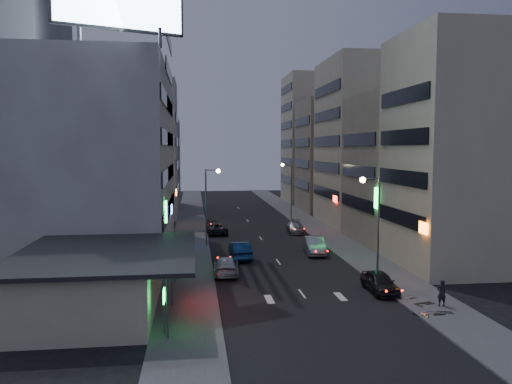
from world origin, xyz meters
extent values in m
plane|color=black|center=(0.00, 0.00, 0.00)|extent=(180.00, 180.00, 0.00)
cube|color=#4C4C4F|center=(-8.00, 30.00, 0.06)|extent=(4.00, 120.00, 0.12)
cube|color=#4C4C4F|center=(8.00, 30.00, 0.06)|extent=(4.00, 120.00, 0.12)
cube|color=beige|center=(-14.00, 2.00, 1.80)|extent=(8.00, 12.00, 3.60)
cube|color=black|center=(-13.00, 2.00, 3.75)|extent=(11.00, 13.00, 0.25)
cube|color=black|center=(-8.90, 2.00, 3.10)|extent=(0.12, 4.00, 0.90)
cube|color=#FF1E14|center=(-8.82, 2.00, 3.10)|extent=(0.04, 3.70, 0.70)
cube|color=silver|center=(-17.00, 20.00, 9.00)|extent=(14.00, 24.00, 18.00)
cube|color=gray|center=(-26.00, 23.00, 17.00)|extent=(10.00, 14.00, 34.00)
cube|color=beige|center=(15.00, 10.50, 10.00)|extent=(10.00, 11.00, 20.00)
cube|color=tan|center=(15.50, 22.00, 8.00)|extent=(11.00, 12.00, 16.00)
cube|color=beige|center=(15.00, 35.00, 11.00)|extent=(10.00, 14.00, 22.00)
cube|color=silver|center=(-15.50, 45.00, 10.00)|extent=(11.00, 10.00, 20.00)
cube|color=gray|center=(-16.00, 58.00, 7.50)|extent=(12.00, 10.00, 15.00)
cube|color=tan|center=(15.50, 50.00, 9.00)|extent=(11.00, 12.00, 18.00)
cube|color=beige|center=(16.00, 64.00, 12.00)|extent=(12.00, 12.00, 24.00)
cylinder|color=#595B60|center=(-16.00, 10.00, 18.75)|extent=(0.30, 0.30, 1.50)
cylinder|color=#595B60|center=(-10.00, 10.00, 18.75)|extent=(0.30, 0.30, 1.50)
cylinder|color=#595B60|center=(6.30, 6.00, 4.12)|extent=(0.16, 0.16, 8.00)
cylinder|color=#595B60|center=(5.60, 6.00, 8.02)|extent=(1.40, 0.10, 0.10)
sphere|color=#FFD88C|center=(5.00, 6.00, 7.92)|extent=(0.44, 0.44, 0.44)
cylinder|color=#595B60|center=(-6.30, 22.00, 4.12)|extent=(0.16, 0.16, 8.00)
cylinder|color=#595B60|center=(-5.60, 22.00, 8.02)|extent=(1.40, 0.10, 0.10)
sphere|color=#FFD88C|center=(-5.00, 22.00, 7.92)|extent=(0.44, 0.44, 0.44)
cylinder|color=#595B60|center=(6.30, 40.00, 4.12)|extent=(0.16, 0.16, 8.00)
cylinder|color=#595B60|center=(5.60, 40.00, 8.02)|extent=(1.40, 0.10, 0.10)
sphere|color=#FFD88C|center=(5.00, 40.00, 7.92)|extent=(0.44, 0.44, 0.44)
imported|color=black|center=(5.60, 3.69, 0.74)|extent=(1.77, 4.36, 1.48)
imported|color=#9FA1A7|center=(4.06, 17.03, 0.82)|extent=(2.14, 5.11, 1.64)
imported|color=#28272C|center=(-4.91, 29.64, 0.69)|extent=(2.66, 5.10, 1.37)
imported|color=gray|center=(4.71, 29.12, 0.68)|extent=(2.18, 4.77, 1.35)
imported|color=navy|center=(-3.34, 15.68, 0.81)|extent=(1.93, 4.97, 1.61)
imported|color=#A4A8AD|center=(-5.00, 10.16, 0.72)|extent=(2.32, 5.07, 1.44)
imported|color=black|center=(8.27, -0.15, 0.98)|extent=(0.65, 0.45, 1.71)
camera|label=1|loc=(-7.51, -29.85, 10.29)|focal=35.00mm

